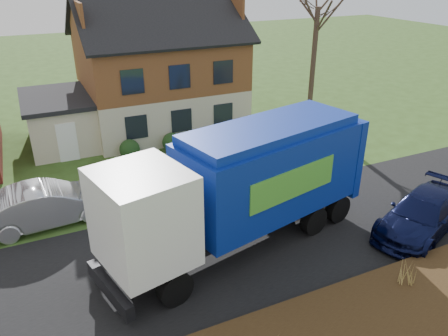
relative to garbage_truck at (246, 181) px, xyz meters
name	(u,v)px	position (x,y,z in m)	size (l,w,h in m)	color
ground	(227,248)	(-0.80, -0.10, -2.59)	(120.00, 120.00, 0.00)	#2E4717
road	(227,248)	(-0.80, -0.10, -2.58)	(80.00, 7.00, 0.02)	black
main_house	(151,64)	(0.69, 13.81, 1.44)	(12.95, 8.95, 9.26)	beige
garbage_truck	(246,181)	(0.00, 0.00, 0.00)	(10.83, 5.08, 4.49)	black
silver_sedan	(47,205)	(-6.56, 4.55, -1.74)	(1.80, 5.16, 1.70)	#B8B9C0
navy_wagon	(422,214)	(6.62, -2.20, -1.83)	(2.11, 5.19, 1.51)	black
grass_clump_east	(408,272)	(3.45, -4.58, -1.87)	(0.33, 0.27, 0.83)	#A58B49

